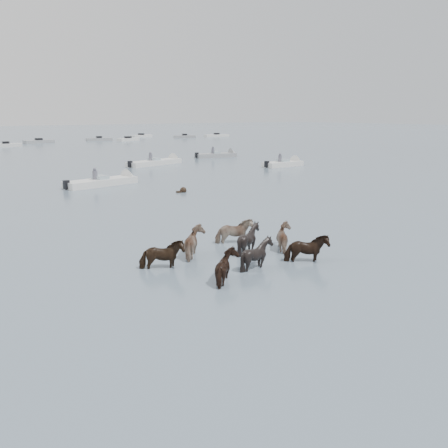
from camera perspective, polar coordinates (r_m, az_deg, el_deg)
ground at (r=17.20m, az=5.73°, el=-3.93°), size 400.00×400.00×0.00m
pony_herd at (r=16.72m, az=1.96°, el=-3.02°), size 6.48×4.72×1.35m
swimming_pony at (r=31.13m, az=-5.06°, el=4.07°), size 0.72×0.44×0.44m
motorboat_b at (r=35.48m, az=-13.70°, el=5.08°), size 6.06×2.59×1.92m
motorboat_c at (r=48.73m, az=-7.76°, el=7.49°), size 6.95×3.29×1.92m
motorboat_d at (r=47.18m, az=7.82°, el=7.30°), size 4.82×1.65×1.92m
motorboat_e at (r=56.40m, az=-0.31°, el=8.39°), size 5.57×2.53×1.92m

